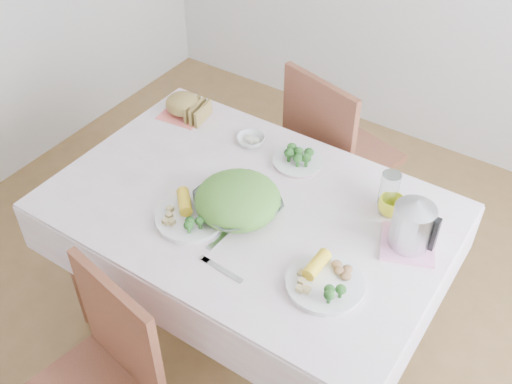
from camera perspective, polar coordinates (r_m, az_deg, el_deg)
The scene contains 17 objects.
floor at distance 2.86m, azimuth -0.57°, elevation -12.43°, with size 3.60×3.60×0.00m, color brown.
dining_table at distance 2.56m, azimuth -0.63°, elevation -7.52°, with size 1.40×0.90×0.75m, color brown.
tablecloth at distance 2.29m, azimuth -0.69°, elevation -1.29°, with size 1.50×1.00×0.01m, color white.
chair_far at distance 3.01m, azimuth 8.23°, elevation 3.23°, with size 0.45×0.45×0.99m, color brown.
salad_bowl at distance 2.23m, azimuth -1.73°, elevation -1.27°, with size 0.30×0.30×0.07m, color white.
dinner_plate_left at distance 2.23m, azimuth -6.24°, elevation -2.48°, with size 0.26×0.26×0.02m, color white.
dinner_plate_right at distance 2.02m, azimuth 6.58°, elevation -8.65°, with size 0.26×0.26×0.02m, color white.
broccoli_plate at distance 2.47m, azimuth 4.02°, elevation 2.94°, with size 0.21×0.21×0.02m, color beige.
napkin at distance 2.78m, azimuth -6.87°, elevation 7.46°, with size 0.19×0.19×0.00m, color #F86F62.
bread_loaf at distance 2.75m, azimuth -6.96°, elevation 8.42°, with size 0.16×0.15×0.10m, color olive.
fruit_bowl at distance 2.57m, azimuth -0.48°, elevation 4.97°, with size 0.12×0.12×0.04m, color white.
yellow_mug at distance 2.28m, azimuth 12.74°, elevation -1.31°, with size 0.10×0.10×0.08m, color #FBFF28.
glass_tumbler at distance 2.30m, azimuth 12.57°, elevation 0.22°, with size 0.07×0.07×0.14m, color white.
pink_tray at distance 2.19m, azimuth 14.25°, elevation -4.82°, with size 0.19×0.19×0.01m, color pink.
electric_kettle at distance 2.11m, azimuth 14.76°, elevation -2.71°, with size 0.14×0.14×0.20m, color #B2B5BA.
fork_left at distance 2.18m, azimuth -2.90°, elevation -3.87°, with size 0.02×0.20×0.00m, color silver.
knife at distance 2.06m, azimuth -3.25°, elevation -7.39°, with size 0.02×0.18×0.00m, color silver.
Camera 1 is at (0.95, -1.38, 2.32)m, focal length 42.00 mm.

